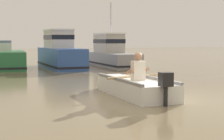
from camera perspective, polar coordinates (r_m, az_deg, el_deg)
The scene contains 5 objects.
ground_plane at distance 9.13m, azimuth 9.44°, elevation -4.82°, with size 120.00×120.00×0.00m, color #7A6B4C.
rowboat_with_person at distance 9.82m, azimuth 3.61°, elevation -2.62°, with size 1.96×3.72×1.19m.
moored_boat_green at distance 20.44m, azimuth -16.56°, elevation 1.53°, with size 2.84×5.56×1.50m.
moored_boat_blue at distance 19.92m, azimuth -8.24°, elevation 2.64°, with size 1.86×5.39×2.12m.
moored_boat_grey at distance 21.77m, azimuth -0.22°, elevation 2.64°, with size 2.04×5.97×3.77m.
Camera 1 is at (-5.10, -7.42, 1.50)m, focal length 57.70 mm.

